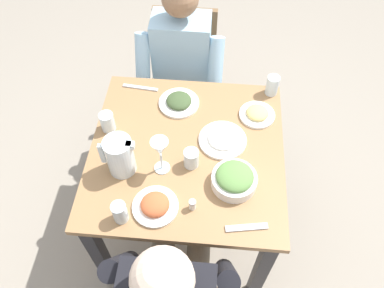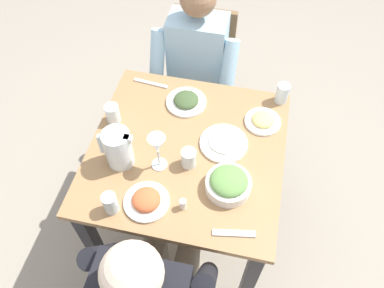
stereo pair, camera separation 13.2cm
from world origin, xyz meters
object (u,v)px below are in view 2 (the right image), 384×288
at_px(dining_table, 187,165).
at_px(water_pitcher, 118,148).
at_px(diner_far, 153,286).
at_px(water_glass_near_right, 113,114).
at_px(water_glass_near_left, 110,203).
at_px(wine_glass, 157,146).
at_px(plate_yoghurt, 224,142).
at_px(salt_shaker, 183,204).
at_px(water_glass_far_left, 282,93).
at_px(diner_near, 194,75).
at_px(salad_bowl, 229,183).
at_px(plate_fries, 263,120).
at_px(plate_dolmas, 186,101).
at_px(plate_rice_curry, 146,200).
at_px(water_glass_far_right, 189,158).
at_px(chair_near, 201,70).

xyz_separation_m(dining_table, water_pitcher, (0.27, 0.13, 0.23)).
relative_size(diner_far, water_glass_near_right, 12.18).
distance_m(water_glass_near_left, wine_glass, 0.30).
xyz_separation_m(dining_table, plate_yoghurt, (-0.16, -0.06, 0.15)).
distance_m(water_pitcher, water_glass_near_right, 0.25).
bearing_deg(plate_yoghurt, salt_shaker, 72.84).
bearing_deg(water_glass_near_left, plate_yoghurt, -132.59).
distance_m(plate_yoghurt, water_glass_near_left, 0.58).
height_order(water_glass_near_right, salt_shaker, water_glass_near_right).
distance_m(water_glass_near_left, water_glass_far_left, 0.98).
distance_m(diner_near, salad_bowl, 0.84).
relative_size(water_glass_near_left, water_glass_near_right, 1.06).
bearing_deg(water_pitcher, plate_yoghurt, -156.49).
xyz_separation_m(plate_fries, plate_yoghurt, (0.16, 0.17, -0.00)).
bearing_deg(dining_table, plate_dolmas, -76.70).
bearing_deg(plate_dolmas, plate_fries, 173.51).
distance_m(diner_far, plate_rice_curry, 0.33).
distance_m(water_glass_far_right, water_glass_near_right, 0.44).
height_order(plate_fries, plate_yoghurt, plate_fries).
bearing_deg(water_glass_near_right, chair_near, -111.90).
relative_size(chair_near, water_glass_far_left, 8.34).
distance_m(plate_yoghurt, water_glass_far_right, 0.20).
distance_m(plate_fries, wine_glass, 0.56).
bearing_deg(diner_near, plate_fries, 138.95).
relative_size(plate_rice_curry, water_glass_near_left, 1.88).
relative_size(chair_near, diner_far, 0.75).
bearing_deg(plate_fries, water_pitcher, 31.05).
relative_size(diner_far, water_pitcher, 6.20).
relative_size(diner_near, wine_glass, 6.01).
xyz_separation_m(water_pitcher, water_glass_near_left, (-0.04, 0.24, -0.04)).
distance_m(diner_near, plate_dolmas, 0.35).
relative_size(diner_near, plate_yoghurt, 5.29).
relative_size(water_glass_far_left, water_glass_near_right, 1.09).
distance_m(dining_table, plate_fries, 0.42).
bearing_deg(plate_rice_curry, diner_far, 109.13).
height_order(water_glass_near_left, water_glass_near_right, water_glass_near_left).
height_order(salad_bowl, plate_rice_curry, salad_bowl).
xyz_separation_m(plate_fries, water_glass_far_left, (-0.07, -0.16, 0.04)).
height_order(diner_far, water_glass_near_right, diner_far).
relative_size(water_pitcher, salad_bowl, 0.98).
xyz_separation_m(plate_fries, water_glass_far_right, (0.29, 0.31, 0.03)).
bearing_deg(dining_table, water_pitcher, 24.97).
height_order(water_pitcher, salad_bowl, water_pitcher).
height_order(chair_near, water_glass_near_right, chair_near).
height_order(plate_rice_curry, water_glass_near_right, water_glass_near_right).
xyz_separation_m(diner_near, plate_yoghurt, (-0.26, 0.53, 0.13)).
height_order(dining_table, water_glass_near_left, water_glass_near_left).
relative_size(plate_fries, plate_rice_curry, 0.91).
bearing_deg(water_pitcher, diner_far, 120.06).
xyz_separation_m(salad_bowl, wine_glass, (0.32, -0.05, 0.10)).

